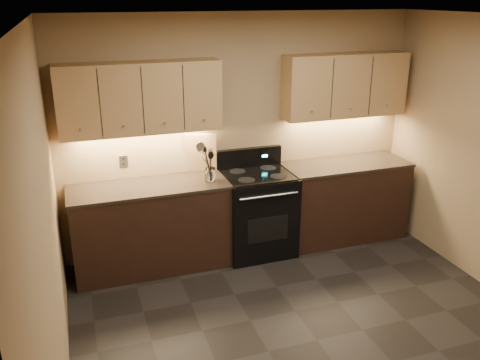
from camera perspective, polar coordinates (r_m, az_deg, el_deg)
name	(u,v)px	position (r m, az deg, el deg)	size (l,w,h in m)	color
floor	(317,340)	(4.57, 8.64, -17.37)	(4.00, 4.00, 0.00)	black
ceiling	(337,20)	(3.64, 10.87, 17.24)	(4.00, 4.00, 0.00)	silver
wall_back	(241,134)	(5.66, 0.11, 5.18)	(4.00, 0.04, 2.60)	#9C825C
wall_left	(47,237)	(3.50, -20.84, -5.99)	(0.04, 4.00, 2.60)	#9C825C
counter_left	(151,227)	(5.43, -9.95, -5.20)	(1.62, 0.62, 0.93)	black
counter_right	(343,200)	(6.14, 11.51, -2.23)	(1.46, 0.62, 0.93)	black
stove	(257,212)	(5.67, 1.92, -3.58)	(0.76, 0.68, 1.14)	black
upper_cab_left	(140,98)	(5.16, -11.12, 9.03)	(1.60, 0.30, 0.70)	tan
upper_cab_right	(345,85)	(5.90, 11.69, 10.37)	(1.44, 0.30, 0.70)	tan
outlet_plate	(124,161)	(5.44, -12.94, 2.06)	(0.09, 0.01, 0.12)	#B2B5BA
utensil_crock	(210,175)	(5.29, -3.35, 0.58)	(0.15, 0.15, 0.14)	white
cutting_board	(201,153)	(5.53, -4.46, 3.09)	(0.34, 0.02, 0.44)	tan
wooden_spoon	(207,165)	(5.24, -3.68, 1.72)	(0.06, 0.06, 0.33)	tan
black_spoon	(210,165)	(5.26, -3.35, 1.71)	(0.06, 0.06, 0.31)	black
black_turner	(211,163)	(5.22, -3.25, 1.90)	(0.08, 0.08, 0.37)	black
steel_spatula	(213,161)	(5.26, -3.05, 2.19)	(0.08, 0.08, 0.39)	silver
steel_skimmer	(213,161)	(5.24, -3.07, 2.18)	(0.09, 0.09, 0.40)	silver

